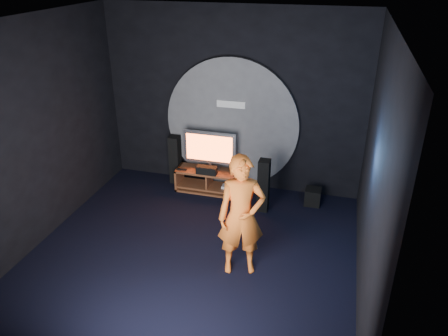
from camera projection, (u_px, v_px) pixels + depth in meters
The scene contains 15 objects.
floor at pixel (192, 254), 6.87m from camera, with size 5.00×5.00×0.00m, color black.
back_wall at pixel (233, 101), 8.27m from camera, with size 5.00×0.04×3.50m, color black.
front_wall at pixel (94, 261), 3.93m from camera, with size 5.00×0.04×3.50m, color black.
left_wall at pixel (35, 135), 6.70m from camera, with size 0.04×5.00×3.50m, color black.
right_wall at pixel (375, 174), 5.50m from camera, with size 0.04×5.00×3.50m, color black.
ceiling at pixel (183, 22), 5.33m from camera, with size 5.00×5.00×0.01m, color black.
wall_disc_panel at pixel (232, 124), 8.41m from camera, with size 2.60×0.11×2.60m.
media_console at pixel (209, 182), 8.64m from camera, with size 1.29×0.45×0.45m.
tv at pixel (210, 149), 8.40m from camera, with size 1.03×0.22×0.78m.
center_speaker at pixel (207, 170), 8.37m from camera, with size 0.40×0.15×0.15m, color black.
remote at pixel (182, 170), 8.54m from camera, with size 0.18×0.05×0.02m, color black.
tower_speaker_left at pixel (175, 159), 8.87m from camera, with size 0.20×0.22×1.00m, color black.
tower_speaker_right at pixel (264, 186), 7.86m from camera, with size 0.20×0.22×1.00m, color black.
subwoofer at pixel (313, 197), 8.19m from camera, with size 0.29×0.29×0.32m, color black.
player at pixel (241, 216), 6.15m from camera, with size 0.67×0.44×1.84m, color orange.
Camera 1 is at (1.97, -5.24, 4.23)m, focal length 35.00 mm.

